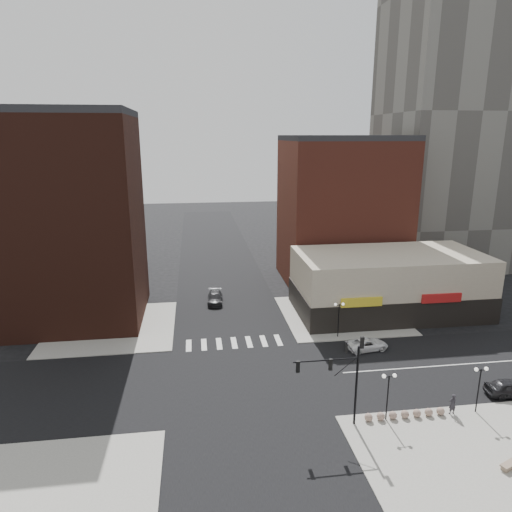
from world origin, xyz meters
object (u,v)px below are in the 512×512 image
object	(u,v)px
traffic_signal	(344,369)
white_suv	(367,344)
street_lamp_se_b	(480,378)
dark_sedan_north	(215,298)
street_lamp_se_a	(389,385)
pedestrian	(452,404)
stone_bench	(511,465)
dark_sedan_east	(512,388)
street_lamp_ne	(339,311)

from	to	relation	value
traffic_signal	white_suv	distance (m)	14.88
street_lamp_se_b	dark_sedan_north	xyz separation A→B (m)	(-20.57, 29.31, -2.56)
street_lamp_se_b	street_lamp_se_a	bearing A→B (deg)	180.00
pedestrian	stone_bench	bearing A→B (deg)	87.34
dark_sedan_east	dark_sedan_north	world-z (taller)	dark_sedan_east
street_lamp_ne	white_suv	world-z (taller)	street_lamp_ne
street_lamp_se_a	dark_sedan_north	size ratio (longest dim) A/B	0.83
traffic_signal	stone_bench	size ratio (longest dim) A/B	4.16
white_suv	dark_sedan_east	bearing A→B (deg)	-145.39
street_lamp_se_a	white_suv	xyz separation A→B (m)	(3.25, 12.56, -2.66)
traffic_signal	street_lamp_ne	size ratio (longest dim) A/B	1.87
street_lamp_se_b	pedestrian	size ratio (longest dim) A/B	2.26
white_suv	stone_bench	world-z (taller)	white_suv
street_lamp_se_a	street_lamp_ne	distance (m)	16.03
white_suv	dark_sedan_north	world-z (taller)	dark_sedan_north
white_suv	stone_bench	bearing A→B (deg)	-177.91
street_lamp_se_b	pedestrian	xyz separation A→B (m)	(-2.20, 0.00, -2.25)
street_lamp_ne	dark_sedan_east	distance (m)	18.43
dark_sedan_east	street_lamp_se_a	bearing A→B (deg)	105.04
street_lamp_ne	dark_sedan_north	distance (m)	19.18
dark_sedan_north	stone_bench	size ratio (longest dim) A/B	2.69
white_suv	stone_bench	size ratio (longest dim) A/B	2.42
white_suv	dark_sedan_north	bearing A→B (deg)	36.07
street_lamp_se_b	white_suv	size ratio (longest dim) A/B	0.92
pedestrian	stone_bench	distance (m)	6.63
street_lamp_se_a	pedestrian	distance (m)	6.22
street_lamp_se_a	white_suv	world-z (taller)	street_lamp_se_a
traffic_signal	dark_sedan_north	size ratio (longest dim) A/B	1.55
traffic_signal	dark_sedan_east	distance (m)	17.11
street_lamp_se_b	dark_sedan_north	size ratio (longest dim) A/B	0.83
traffic_signal	stone_bench	distance (m)	13.05
traffic_signal	street_lamp_se_b	xyz separation A→B (m)	(11.76, -0.17, -1.67)
dark_sedan_east	stone_bench	xyz separation A→B (m)	(-6.31, -8.56, -0.44)
dark_sedan_east	pedestrian	size ratio (longest dim) A/B	2.48
street_lamp_se_a	street_lamp_se_b	distance (m)	8.00
stone_bench	dark_sedan_east	bearing A→B (deg)	31.64
street_lamp_se_a	pedestrian	xyz separation A→B (m)	(5.80, 0.00, -2.25)
street_lamp_se_a	dark_sedan_north	world-z (taller)	street_lamp_se_a
street_lamp_se_b	street_lamp_ne	size ratio (longest dim) A/B	1.00
street_lamp_se_b	stone_bench	xyz separation A→B (m)	(-1.58, -6.56, -2.95)
dark_sedan_north	pedestrian	size ratio (longest dim) A/B	2.73
white_suv	pedestrian	size ratio (longest dim) A/B	2.46
pedestrian	traffic_signal	bearing A→B (deg)	-9.00
dark_sedan_east	dark_sedan_north	xyz separation A→B (m)	(-25.30, 27.31, -0.05)
white_suv	dark_sedan_north	xyz separation A→B (m)	(-15.82, 16.75, 0.10)
white_suv	pedestrian	distance (m)	12.82
street_lamp_ne	street_lamp_se_a	bearing A→B (deg)	-93.58
dark_sedan_north	stone_bench	distance (m)	40.59
street_lamp_se_a	dark_sedan_east	xyz separation A→B (m)	(12.73, 2.00, -2.51)
street_lamp_ne	white_suv	bearing A→B (deg)	-56.79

